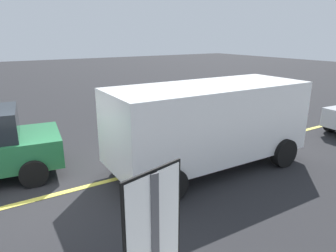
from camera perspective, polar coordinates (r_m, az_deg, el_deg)
ground_plane at (r=7.26m, az=-24.50°, el=-12.72°), size 80.00×80.00×0.00m
lane_marking_centre at (r=8.05m, az=-2.82°, el=-8.11°), size 28.00×0.16×0.01m
white_van at (r=7.84m, az=7.50°, el=0.90°), size 5.24×2.34×2.20m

